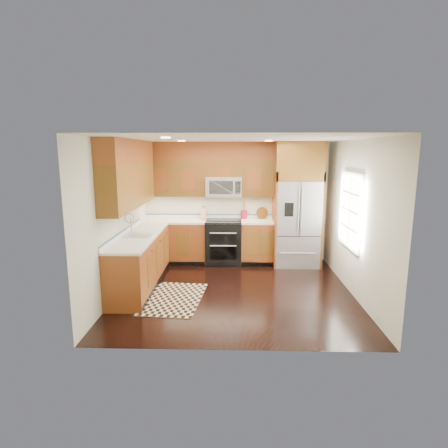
{
  "coord_description": "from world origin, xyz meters",
  "views": [
    {
      "loc": [
        -0.02,
        -6.21,
        2.4
      ],
      "look_at": [
        -0.21,
        0.6,
        1.08
      ],
      "focal_mm": 30.0,
      "sensor_mm": 36.0,
      "label": 1
    }
  ],
  "objects_px": {
    "knife_block": "(204,214)",
    "rug": "(175,298)",
    "range": "(224,242)",
    "utensil_crock": "(244,213)",
    "refrigerator": "(297,204)"
  },
  "relations": [
    {
      "from": "range",
      "to": "utensil_crock",
      "type": "bearing_deg",
      "value": 31.49
    },
    {
      "from": "refrigerator",
      "to": "rug",
      "type": "distance_m",
      "value": 3.33
    },
    {
      "from": "range",
      "to": "knife_block",
      "type": "distance_m",
      "value": 0.75
    },
    {
      "from": "utensil_crock",
      "to": "knife_block",
      "type": "bearing_deg",
      "value": -172.92
    },
    {
      "from": "rug",
      "to": "utensil_crock",
      "type": "bearing_deg",
      "value": 68.02
    },
    {
      "from": "knife_block",
      "to": "rug",
      "type": "bearing_deg",
      "value": -98.0
    },
    {
      "from": "refrigerator",
      "to": "knife_block",
      "type": "distance_m",
      "value": 2.01
    },
    {
      "from": "refrigerator",
      "to": "rug",
      "type": "bearing_deg",
      "value": -138.69
    },
    {
      "from": "rug",
      "to": "utensil_crock",
      "type": "height_order",
      "value": "utensil_crock"
    },
    {
      "from": "refrigerator",
      "to": "utensil_crock",
      "type": "xyz_separation_m",
      "value": [
        -1.11,
        0.31,
        -0.23
      ]
    },
    {
      "from": "range",
      "to": "knife_block",
      "type": "xyz_separation_m",
      "value": [
        -0.44,
        0.16,
        0.59
      ]
    },
    {
      "from": "refrigerator",
      "to": "knife_block",
      "type": "relative_size",
      "value": 8.71
    },
    {
      "from": "refrigerator",
      "to": "range",
      "type": "bearing_deg",
      "value": 178.6
    },
    {
      "from": "range",
      "to": "rug",
      "type": "height_order",
      "value": "range"
    },
    {
      "from": "refrigerator",
      "to": "utensil_crock",
      "type": "distance_m",
      "value": 1.17
    }
  ]
}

